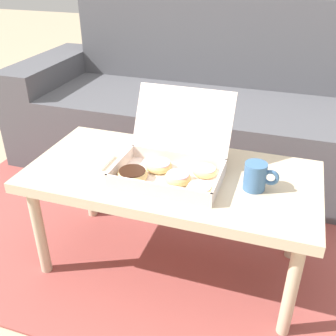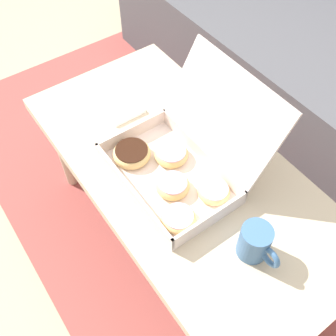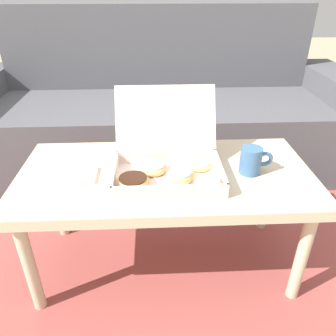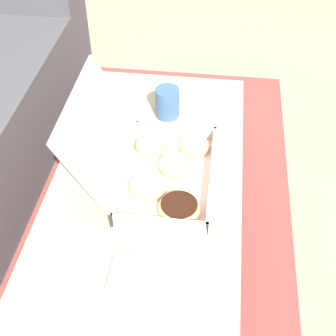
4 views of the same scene
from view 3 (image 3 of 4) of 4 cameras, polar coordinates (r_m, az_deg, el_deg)
The scene contains 7 objects.
ground_plane at distance 1.59m, azimuth -0.61°, elevation -12.24°, with size 12.00×12.00×0.00m, color tan.
area_rug at distance 1.82m, azimuth -1.00°, elevation -5.77°, with size 2.55×1.88×0.01m, color #994742.
couch at distance 2.13m, azimuth -1.56°, elevation 9.31°, with size 2.43×0.83×0.95m.
coffee_table at distance 1.23m, azimuth -0.44°, elevation -2.61°, with size 1.08×0.53×0.46m.
pastry_box at distance 1.15m, azimuth 0.01°, elevation 0.72°, with size 0.38×0.36×0.27m.
coffee_mug at distance 1.21m, azimuth 14.36°, elevation 1.29°, with size 0.12×0.08×0.10m.
napkin_stack at distance 1.21m, azimuth -15.07°, elevation -1.23°, with size 0.11×0.11×0.01m.
Camera 3 is at (-0.04, -1.18, 1.07)m, focal length 35.00 mm.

